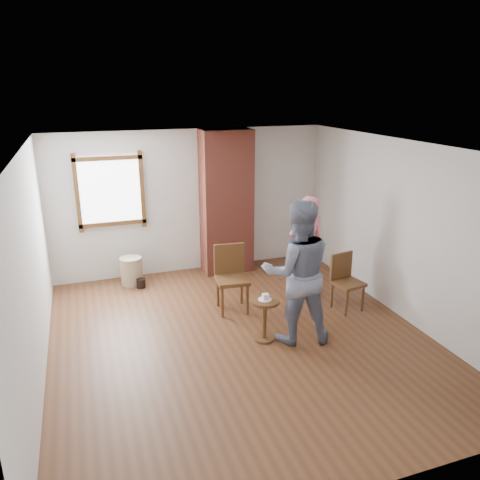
# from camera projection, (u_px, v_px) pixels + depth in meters

# --- Properties ---
(ground) EXTENTS (5.50, 5.50, 0.00)m
(ground) POSITION_uv_depth(u_px,v_px,m) (240.00, 338.00, 6.44)
(ground) COLOR brown
(ground) RESTS_ON ground
(room_shell) EXTENTS (5.04, 5.52, 2.62)m
(room_shell) POSITION_uv_depth(u_px,v_px,m) (222.00, 201.00, 6.40)
(room_shell) COLOR silver
(room_shell) RESTS_ON ground
(brick_chimney) EXTENTS (0.90, 0.50, 2.60)m
(brick_chimney) POSITION_uv_depth(u_px,v_px,m) (226.00, 202.00, 8.46)
(brick_chimney) COLOR #A54B3A
(brick_chimney) RESTS_ON ground
(stoneware_crock) EXTENTS (0.49, 0.49, 0.49)m
(stoneware_crock) POSITION_uv_depth(u_px,v_px,m) (131.00, 271.00, 8.15)
(stoneware_crock) COLOR tan
(stoneware_crock) RESTS_ON ground
(dark_pot) EXTENTS (0.18, 0.18, 0.16)m
(dark_pot) POSITION_uv_depth(u_px,v_px,m) (141.00, 283.00, 8.04)
(dark_pot) COLOR black
(dark_pot) RESTS_ON ground
(dining_chair_left) EXTENTS (0.52, 0.52, 1.02)m
(dining_chair_left) POSITION_uv_depth(u_px,v_px,m) (231.00, 274.00, 7.16)
(dining_chair_left) COLOR brown
(dining_chair_left) RESTS_ON ground
(dining_chair_right) EXTENTS (0.48, 0.48, 0.88)m
(dining_chair_right) POSITION_uv_depth(u_px,v_px,m) (345.00, 278.00, 7.19)
(dining_chair_right) COLOR brown
(dining_chair_right) RESTS_ON ground
(side_table) EXTENTS (0.40, 0.40, 0.60)m
(side_table) POSITION_uv_depth(u_px,v_px,m) (265.00, 313.00, 6.29)
(side_table) COLOR brown
(side_table) RESTS_ON ground
(cake_plate) EXTENTS (0.18, 0.18, 0.01)m
(cake_plate) POSITION_uv_depth(u_px,v_px,m) (265.00, 299.00, 6.23)
(cake_plate) COLOR white
(cake_plate) RESTS_ON side_table
(cake_slice) EXTENTS (0.08, 0.07, 0.06)m
(cake_slice) POSITION_uv_depth(u_px,v_px,m) (266.00, 297.00, 6.22)
(cake_slice) COLOR white
(cake_slice) RESTS_ON cake_plate
(man) EXTENTS (1.09, 0.94, 1.96)m
(man) POSITION_uv_depth(u_px,v_px,m) (297.00, 272.00, 6.14)
(man) COLOR #151C3B
(man) RESTS_ON ground
(person_pink) EXTENTS (0.65, 0.46, 1.70)m
(person_pink) POSITION_uv_depth(u_px,v_px,m) (306.00, 248.00, 7.47)
(person_pink) COLOR pink
(person_pink) RESTS_ON ground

